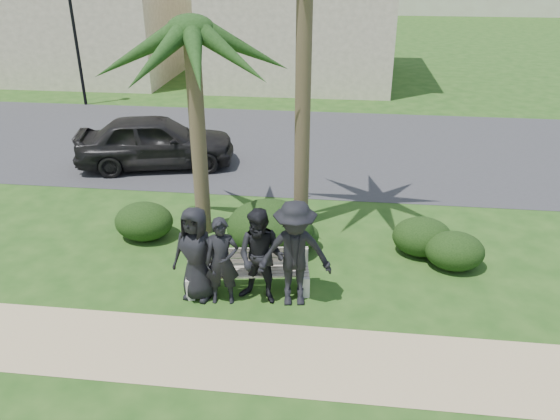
# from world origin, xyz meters

# --- Properties ---
(ground) EXTENTS (160.00, 160.00, 0.00)m
(ground) POSITION_xyz_m (0.00, 0.00, 0.00)
(ground) COLOR #1E4513
(ground) RESTS_ON ground
(footpath) EXTENTS (30.00, 1.60, 0.01)m
(footpath) POSITION_xyz_m (0.00, -1.80, 0.00)
(footpath) COLOR tan
(footpath) RESTS_ON ground
(asphalt_street) EXTENTS (160.00, 8.00, 0.01)m
(asphalt_street) POSITION_xyz_m (0.00, 8.00, 0.00)
(asphalt_street) COLOR #2D2D30
(asphalt_street) RESTS_ON ground
(street_lamp) EXTENTS (0.36, 0.36, 4.29)m
(street_lamp) POSITION_xyz_m (-9.00, 12.00, 2.94)
(street_lamp) COLOR black
(street_lamp) RESTS_ON ground
(park_bench) EXTENTS (2.23, 0.83, 0.75)m
(park_bench) POSITION_xyz_m (-0.37, -0.09, 0.34)
(park_bench) COLOR gray
(park_bench) RESTS_ON ground
(man_a) EXTENTS (0.93, 0.71, 1.71)m
(man_a) POSITION_xyz_m (-1.22, -0.36, 0.86)
(man_a) COLOR black
(man_a) RESTS_ON ground
(man_b) EXTENTS (0.63, 0.46, 1.59)m
(man_b) POSITION_xyz_m (-0.75, -0.46, 0.79)
(man_b) COLOR black
(man_b) RESTS_ON ground
(man_c) EXTENTS (0.97, 0.83, 1.73)m
(man_c) POSITION_xyz_m (-0.10, -0.36, 0.87)
(man_c) COLOR black
(man_c) RESTS_ON ground
(man_d) EXTENTS (1.33, 0.88, 1.92)m
(man_d) POSITION_xyz_m (0.47, -0.36, 0.96)
(man_d) COLOR black
(man_d) RESTS_ON ground
(hedge_a) EXTENTS (1.23, 1.01, 0.80)m
(hedge_a) POSITION_xyz_m (-2.90, 1.64, 0.40)
(hedge_a) COLOR black
(hedge_a) RESTS_ON ground
(hedge_c) EXTENTS (0.94, 0.78, 0.61)m
(hedge_c) POSITION_xyz_m (0.32, 1.56, 0.31)
(hedge_c) COLOR black
(hedge_c) RESTS_ON ground
(hedge_d) EXTENTS (1.73, 1.43, 1.13)m
(hedge_d) POSITION_xyz_m (-0.19, 1.35, 0.56)
(hedge_d) COLOR black
(hedge_d) RESTS_ON ground
(hedge_e) EXTENTS (1.18, 0.97, 0.77)m
(hedge_e) POSITION_xyz_m (2.84, 1.67, 0.38)
(hedge_e) COLOR black
(hedge_e) RESTS_ON ground
(hedge_f) EXTENTS (1.12, 0.93, 0.73)m
(hedge_f) POSITION_xyz_m (3.40, 1.19, 0.37)
(hedge_f) COLOR black
(hedge_f) RESTS_ON ground
(palm_left) EXTENTS (3.00, 3.00, 5.12)m
(palm_left) POSITION_xyz_m (-1.72, 2.04, 4.17)
(palm_left) COLOR brown
(palm_left) RESTS_ON ground
(car_a) EXTENTS (4.58, 2.66, 1.46)m
(car_a) POSITION_xyz_m (-3.99, 5.76, 0.73)
(car_a) COLOR black
(car_a) RESTS_ON ground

